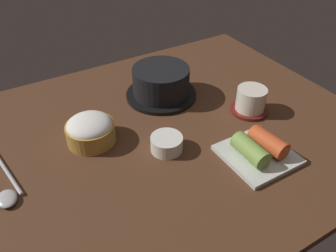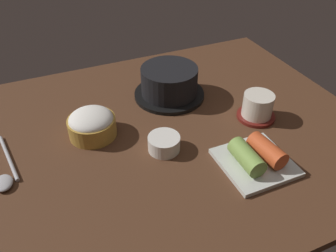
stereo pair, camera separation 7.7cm
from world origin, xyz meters
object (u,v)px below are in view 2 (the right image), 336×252
Objects in this scene: stone_pot at (169,83)px; tea_cup_with_saucer at (257,107)px; banchan_cup_center at (164,143)px; kimchi_plate at (256,157)px; spoon at (5,174)px; rice_bowl at (92,124)px.

tea_cup_with_saucer is at bearing -48.23° from stone_pot.
banchan_cup_center is 0.50× the size of kimchi_plate.
spoon is (-41.93, -14.29, -3.47)cm from stone_pot.
tea_cup_with_saucer is at bearing -3.11° from spoon.
kimchi_plate is at bearing -39.00° from rice_bowl.
stone_pot is at bearing 100.47° from kimchi_plate.
rice_bowl reaches higher than kimchi_plate.
tea_cup_with_saucer is 0.66× the size of kimchi_plate.
spoon is at bearing 171.08° from banchan_cup_center.
tea_cup_with_saucer is at bearing 4.39° from banchan_cup_center.
spoon is (-47.69, 16.88, -1.30)cm from kimchi_plate.
banchan_cup_center is at bearing -40.82° from rice_bowl.
rice_bowl is 17.15cm from banchan_cup_center.
tea_cup_with_saucer is 1.33× the size of banchan_cup_center.
stone_pot is 31.77cm from kimchi_plate.
kimchi_plate is 0.79× the size of spoon.
stone_pot is at bearing 18.82° from spoon.
banchan_cup_center is 32.65cm from spoon.
rice_bowl is (-22.64, -8.18, -0.96)cm from stone_pot.
rice_bowl is 0.77× the size of kimchi_plate.
tea_cup_with_saucer is (15.55, -17.41, -0.93)cm from stone_pot.
stone_pot reaches higher than banchan_cup_center.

